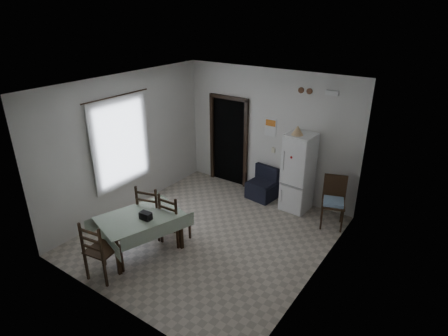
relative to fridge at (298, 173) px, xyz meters
name	(u,v)px	position (x,y,z in m)	size (l,w,h in m)	color
ground	(209,235)	(-0.92, -1.93, -0.86)	(4.50, 4.50, 0.00)	#A89B89
ceiling	(207,86)	(-0.92, -1.93, 2.04)	(4.20, 4.50, 0.02)	white
wall_back	(268,134)	(-0.92, 0.32, 0.59)	(4.20, 0.02, 2.90)	silver
wall_front	(107,222)	(-0.92, -4.18, 0.59)	(4.20, 0.02, 2.90)	silver
wall_left	(127,144)	(-3.02, -1.93, 0.59)	(0.02, 4.50, 2.90)	silver
wall_right	(320,199)	(1.18, -1.93, 0.59)	(0.02, 4.50, 2.90)	silver
doorway	(234,139)	(-1.97, 0.52, 0.20)	(1.06, 0.52, 2.22)	black
window_recess	(118,142)	(-3.07, -2.13, 0.69)	(0.10, 1.20, 1.60)	silver
curtain	(121,143)	(-2.96, -2.13, 0.69)	(0.02, 1.45, 1.85)	silver
curtain_rod	(116,96)	(-2.95, -2.13, 1.64)	(0.02, 0.02, 1.60)	black
calendar	(271,127)	(-0.87, 0.31, 0.76)	(0.28, 0.02, 0.40)	white
calendar_image	(271,123)	(-0.87, 0.30, 0.86)	(0.24, 0.01, 0.14)	orange
light_switch	(273,150)	(-0.77, 0.31, 0.24)	(0.08, 0.02, 0.12)	beige
vent_left	(301,90)	(-0.22, 0.31, 1.66)	(0.12, 0.12, 0.03)	#513220
vent_right	(310,91)	(-0.04, 0.31, 1.66)	(0.12, 0.12, 0.03)	#513220
emergency_light	(332,93)	(0.43, 0.28, 1.69)	(0.25, 0.07, 0.09)	white
fridge	(298,173)	(0.00, 0.00, 0.00)	(0.56, 0.56, 1.71)	white
tan_cone	(298,130)	(-0.05, -0.09, 0.95)	(0.24, 0.24, 0.19)	tan
navy_seat	(262,184)	(-0.85, 0.00, -0.49)	(0.60, 0.58, 0.72)	black
corner_chair	(333,203)	(0.89, -0.24, -0.34)	(0.45, 0.45, 1.04)	black
dining_table	(142,233)	(-1.62, -3.00, -0.49)	(0.91, 1.39, 0.72)	#9AAD94
black_bag	(146,216)	(-1.45, -3.01, -0.07)	(0.21, 0.12, 0.14)	black
dining_chair_far_left	(153,209)	(-1.83, -2.48, -0.31)	(0.47, 0.47, 1.09)	black
dining_chair_far_right	(175,217)	(-1.34, -2.41, -0.35)	(0.44, 0.44, 1.02)	black
dining_chair_near_head	(102,249)	(-1.62, -3.84, -0.32)	(0.46, 0.46, 1.06)	black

